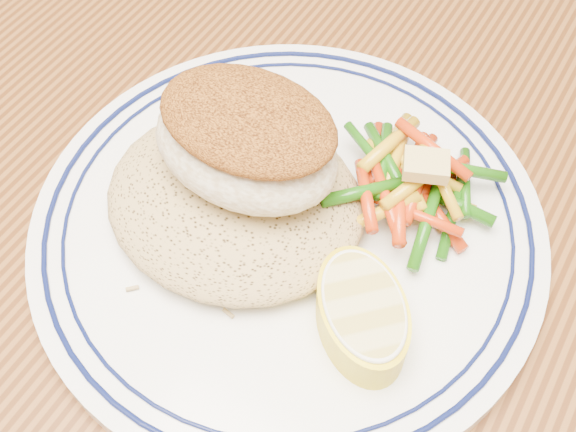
# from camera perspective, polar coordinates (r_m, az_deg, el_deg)

# --- Properties ---
(dining_table) EXTENTS (1.50, 0.90, 0.75)m
(dining_table) POSITION_cam_1_polar(r_m,az_deg,el_deg) (0.50, 2.12, -9.06)
(dining_table) COLOR #4E280F
(dining_table) RESTS_ON ground
(plate) EXTENTS (0.30, 0.30, 0.02)m
(plate) POSITION_cam_1_polar(r_m,az_deg,el_deg) (0.42, 0.00, -0.82)
(plate) COLOR white
(plate) RESTS_ON dining_table
(rice_pilaf) EXTENTS (0.15, 0.13, 0.03)m
(rice_pilaf) POSITION_cam_1_polar(r_m,az_deg,el_deg) (0.41, -4.25, 1.53)
(rice_pilaf) COLOR #A68953
(rice_pilaf) RESTS_ON plate
(fish_fillet) EXTENTS (0.11, 0.08, 0.05)m
(fish_fillet) POSITION_cam_1_polar(r_m,az_deg,el_deg) (0.39, -3.33, 6.03)
(fish_fillet) COLOR beige
(fish_fillet) RESTS_ON rice_pilaf
(vegetable_pile) EXTENTS (0.10, 0.11, 0.03)m
(vegetable_pile) POSITION_cam_1_polar(r_m,az_deg,el_deg) (0.42, 9.62, 2.76)
(vegetable_pile) COLOR #1B5B0B
(vegetable_pile) RESTS_ON plate
(butter_pat) EXTENTS (0.03, 0.03, 0.01)m
(butter_pat) POSITION_cam_1_polar(r_m,az_deg,el_deg) (0.40, 10.86, 3.97)
(butter_pat) COLOR #D3B867
(butter_pat) RESTS_ON vegetable_pile
(lemon_wedge) EXTENTS (0.09, 0.09, 0.03)m
(lemon_wedge) POSITION_cam_1_polar(r_m,az_deg,el_deg) (0.37, 5.87, -7.71)
(lemon_wedge) COLOR yellow
(lemon_wedge) RESTS_ON plate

